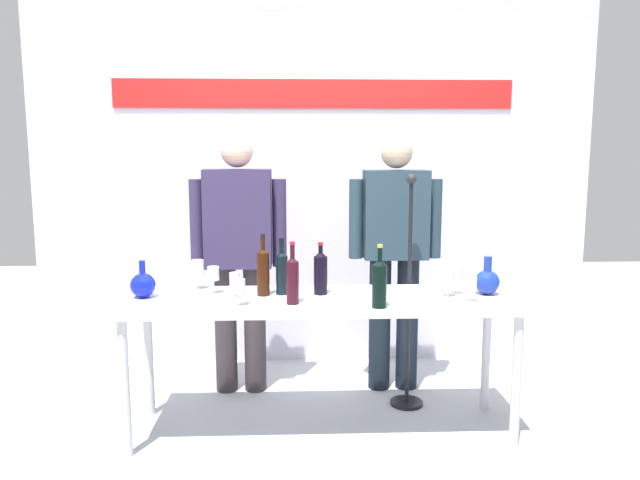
# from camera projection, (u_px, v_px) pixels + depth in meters

# --- Properties ---
(ground_plane) EXTENTS (10.00, 10.00, 0.00)m
(ground_plane) POSITION_uv_depth(u_px,v_px,m) (321.00, 430.00, 3.33)
(ground_plane) COLOR #ABB2B6
(back_wall) EXTENTS (4.02, 0.11, 3.00)m
(back_wall) POSITION_uv_depth(u_px,v_px,m) (314.00, 158.00, 4.31)
(back_wall) COLOR silver
(back_wall) RESTS_ON ground
(display_table) EXTENTS (2.12, 0.59, 0.76)m
(display_table) POSITION_uv_depth(u_px,v_px,m) (321.00, 309.00, 3.23)
(display_table) COLOR silver
(display_table) RESTS_ON ground
(decanter_blue_left) EXTENTS (0.13, 0.13, 0.20)m
(decanter_blue_left) POSITION_uv_depth(u_px,v_px,m) (143.00, 285.00, 3.20)
(decanter_blue_left) COLOR #101FBC
(decanter_blue_left) RESTS_ON display_table
(decanter_blue_right) EXTENTS (0.14, 0.14, 0.21)m
(decanter_blue_right) POSITION_uv_depth(u_px,v_px,m) (487.00, 281.00, 3.28)
(decanter_blue_right) COLOR #1A3398
(decanter_blue_right) RESTS_ON display_table
(presenter_left) EXTENTS (0.61, 0.22, 1.65)m
(presenter_left) POSITION_uv_depth(u_px,v_px,m) (239.00, 248.00, 3.77)
(presenter_left) COLOR #342C30
(presenter_left) RESTS_ON ground
(presenter_right) EXTENTS (0.59, 0.22, 1.64)m
(presenter_right) POSITION_uv_depth(u_px,v_px,m) (395.00, 248.00, 3.81)
(presenter_right) COLOR black
(presenter_right) RESTS_ON ground
(wine_bottle_0) EXTENTS (0.08, 0.08, 0.29)m
(wine_bottle_0) POSITION_uv_depth(u_px,v_px,m) (320.00, 272.00, 3.27)
(wine_bottle_0) COLOR black
(wine_bottle_0) RESTS_ON display_table
(wine_bottle_1) EXTENTS (0.07, 0.07, 0.32)m
(wine_bottle_1) POSITION_uv_depth(u_px,v_px,m) (379.00, 282.00, 2.99)
(wine_bottle_1) COLOR black
(wine_bottle_1) RESTS_ON display_table
(wine_bottle_2) EXTENTS (0.06, 0.06, 0.33)m
(wine_bottle_2) POSITION_uv_depth(u_px,v_px,m) (293.00, 279.00, 3.06)
(wine_bottle_2) COLOR #330D18
(wine_bottle_2) RESTS_ON display_table
(wine_bottle_3) EXTENTS (0.07, 0.07, 0.31)m
(wine_bottle_3) POSITION_uv_depth(u_px,v_px,m) (282.00, 271.00, 3.27)
(wine_bottle_3) COLOR black
(wine_bottle_3) RESTS_ON display_table
(wine_bottle_4) EXTENTS (0.07, 0.07, 0.34)m
(wine_bottle_4) POSITION_uv_depth(u_px,v_px,m) (263.00, 270.00, 3.24)
(wine_bottle_4) COLOR black
(wine_bottle_4) RESTS_ON display_table
(wine_glass_left_0) EXTENTS (0.06, 0.06, 0.15)m
(wine_glass_left_0) POSITION_uv_depth(u_px,v_px,m) (213.00, 274.00, 3.29)
(wine_glass_left_0) COLOR white
(wine_glass_left_0) RESTS_ON display_table
(wine_glass_left_1) EXTENTS (0.07, 0.07, 0.17)m
(wine_glass_left_1) POSITION_uv_depth(u_px,v_px,m) (197.00, 268.00, 3.40)
(wine_glass_left_1) COLOR white
(wine_glass_left_1) RESTS_ON display_table
(wine_glass_left_2) EXTENTS (0.06, 0.06, 0.14)m
(wine_glass_left_2) POSITION_uv_depth(u_px,v_px,m) (240.00, 287.00, 3.03)
(wine_glass_left_2) COLOR white
(wine_glass_left_2) RESTS_ON display_table
(wine_glass_left_3) EXTENTS (0.06, 0.06, 0.14)m
(wine_glass_left_3) POSITION_uv_depth(u_px,v_px,m) (235.00, 280.00, 3.21)
(wine_glass_left_3) COLOR white
(wine_glass_left_3) RESTS_ON display_table
(wine_glass_right_0) EXTENTS (0.07, 0.07, 0.15)m
(wine_glass_right_0) POSITION_uv_depth(u_px,v_px,m) (456.00, 276.00, 3.27)
(wine_glass_right_0) COLOR white
(wine_glass_right_0) RESTS_ON display_table
(wine_glass_right_1) EXTENTS (0.07, 0.07, 0.16)m
(wine_glass_right_1) POSITION_uv_depth(u_px,v_px,m) (448.00, 276.00, 3.21)
(wine_glass_right_1) COLOR white
(wine_glass_right_1) RESTS_ON display_table
(wine_glass_right_2) EXTENTS (0.06, 0.06, 0.14)m
(wine_glass_right_2) POSITION_uv_depth(u_px,v_px,m) (471.00, 284.00, 3.10)
(wine_glass_right_2) COLOR white
(wine_glass_right_2) RESTS_ON display_table
(microphone_stand) EXTENTS (0.20, 0.20, 1.42)m
(microphone_stand) POSITION_uv_depth(u_px,v_px,m) (408.00, 331.00, 3.60)
(microphone_stand) COLOR black
(microphone_stand) RESTS_ON ground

